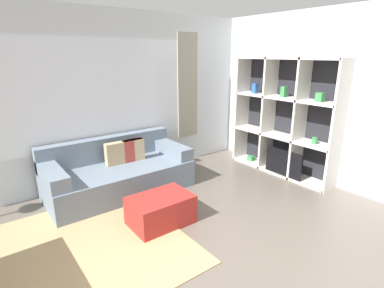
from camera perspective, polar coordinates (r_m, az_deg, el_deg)
The scene contains 6 objects.
wall_back at distance 4.90m, azimuth -17.98°, elevation 8.10°, with size 6.91×0.11×2.70m.
wall_right at distance 5.42m, azimuth 19.51°, elevation 8.66°, with size 0.07×4.40×2.70m, color silver.
area_rug at distance 3.63m, azimuth -20.85°, elevation -18.37°, with size 2.18×2.17×0.01m, color tan.
shelving_unit at distance 5.37m, azimuth 17.26°, elevation 4.59°, with size 0.39×1.94×1.98m.
couch_main at distance 4.72m, azimuth -13.79°, elevation -5.33°, with size 2.11×0.99×0.78m.
ottoman at distance 3.80m, azimuth -5.97°, elevation -12.40°, with size 0.75×0.52×0.36m.
Camera 1 is at (-1.61, -1.34, 2.04)m, focal length 28.00 mm.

